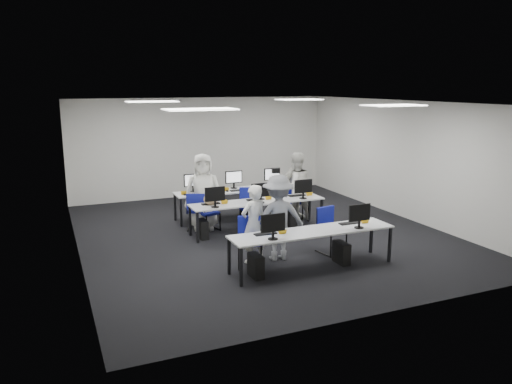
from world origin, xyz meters
name	(u,v)px	position (x,y,z in m)	size (l,w,h in m)	color
room	(261,170)	(0.00, 0.00, 1.50)	(9.00, 9.02, 3.00)	black
ceiling_panels	(261,103)	(0.00, 0.00, 2.98)	(5.20, 4.60, 0.02)	white
desk_front	(313,233)	(0.00, -2.40, 0.68)	(3.20, 0.70, 0.73)	#B8BABC
desk_mid	(258,203)	(0.00, 0.20, 0.68)	(3.20, 0.70, 0.73)	#B8BABC
desk_back	(236,191)	(0.00, 1.60, 0.68)	(3.20, 0.70, 0.73)	#B8BABC
equipment_front	(304,251)	(-0.19, -2.42, 0.36)	(2.51, 0.41, 1.19)	#0B3298
equipment_mid	(250,218)	(-0.19, 0.18, 0.36)	(2.91, 0.41, 1.19)	white
equipment_back	(243,203)	(0.19, 1.62, 0.36)	(2.91, 0.41, 1.19)	white
chair_0	(250,251)	(-1.04, -1.83, 0.29)	(0.60, 0.62, 0.93)	navy
chair_1	(331,239)	(0.78, -1.78, 0.29)	(0.53, 0.57, 0.93)	navy
chair_2	(209,219)	(-1.03, 0.76, 0.26)	(0.50, 0.52, 0.83)	navy
chair_3	(249,214)	(-0.02, 0.72, 0.29)	(0.59, 0.61, 0.92)	navy
chair_4	(291,209)	(1.23, 0.87, 0.27)	(0.46, 0.49, 0.86)	navy
chair_5	(197,217)	(-1.27, 0.94, 0.29)	(0.59, 0.61, 0.91)	navy
chair_6	(249,211)	(0.14, 1.08, 0.26)	(0.53, 0.56, 0.83)	navy
chair_7	(283,208)	(1.04, 0.95, 0.30)	(0.61, 0.63, 0.94)	navy
handbag	(211,199)	(-1.12, 0.28, 0.86)	(0.32, 0.20, 0.26)	olive
student_0	(254,224)	(-0.89, -1.68, 0.77)	(0.56, 0.37, 1.54)	white
student_1	(295,187)	(1.25, 0.71, 0.87)	(0.84, 0.66, 1.74)	white
student_2	(203,192)	(-1.10, 0.90, 0.91)	(0.89, 0.58, 1.81)	white
student_3	(295,187)	(1.33, 0.87, 0.83)	(0.97, 0.40, 1.66)	white
photographer	(278,218)	(-0.38, -1.70, 0.85)	(1.09, 0.63, 1.69)	slate
dslr_camera	(276,171)	(-0.36, -1.52, 1.75)	(0.14, 0.18, 0.10)	black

